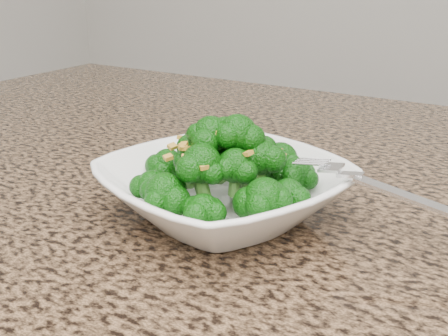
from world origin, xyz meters
The scene contains 5 objects.
granite_counter centered at (0.00, 0.30, 0.89)m, with size 1.64×1.04×0.03m, color brown.
bowl centered at (-0.08, 0.24, 0.93)m, with size 0.22×0.22×0.05m, color white.
broccoli_pile centered at (-0.08, 0.24, 0.99)m, with size 0.19×0.19×0.07m, color #0C4D08, non-canonical shape.
garlic_topping centered at (-0.08, 0.24, 1.02)m, with size 0.11×0.11×0.01m, color gold, non-canonical shape.
fork centered at (0.03, 0.26, 0.96)m, with size 0.18×0.03×0.01m, color silver, non-canonical shape.
Camera 1 is at (0.17, -0.17, 1.13)m, focal length 45.00 mm.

